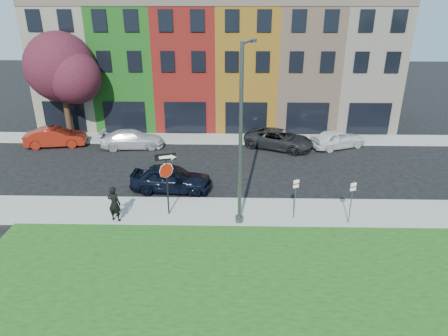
{
  "coord_description": "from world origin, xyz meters",
  "views": [
    {
      "loc": [
        -1.1,
        -15.6,
        10.46
      ],
      "look_at": [
        -1.54,
        4.0,
        2.16
      ],
      "focal_mm": 32.0,
      "sensor_mm": 36.0,
      "label": 1
    }
  ],
  "objects_px": {
    "stop_sign": "(166,172)",
    "man": "(114,204)",
    "sedan_near": "(171,178)",
    "street_lamp": "(242,138)"
  },
  "relations": [
    {
      "from": "sedan_near",
      "to": "stop_sign",
      "type": "bearing_deg",
      "value": -170.97
    },
    {
      "from": "man",
      "to": "stop_sign",
      "type": "bearing_deg",
      "value": -149.78
    },
    {
      "from": "stop_sign",
      "to": "street_lamp",
      "type": "bearing_deg",
      "value": -24.77
    },
    {
      "from": "stop_sign",
      "to": "sedan_near",
      "type": "relative_size",
      "value": 0.7
    },
    {
      "from": "stop_sign",
      "to": "man",
      "type": "distance_m",
      "value": 3.04
    },
    {
      "from": "man",
      "to": "street_lamp",
      "type": "xyz_separation_m",
      "value": [
        6.3,
        0.19,
        3.46
      ]
    },
    {
      "from": "stop_sign",
      "to": "man",
      "type": "xyz_separation_m",
      "value": [
        -2.58,
        -0.72,
        -1.45
      ]
    },
    {
      "from": "man",
      "to": "sedan_near",
      "type": "bearing_deg",
      "value": -107.15
    },
    {
      "from": "stop_sign",
      "to": "man",
      "type": "height_order",
      "value": "stop_sign"
    },
    {
      "from": "stop_sign",
      "to": "sedan_near",
      "type": "xyz_separation_m",
      "value": [
        -0.29,
        2.98,
        -1.7
      ]
    }
  ]
}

